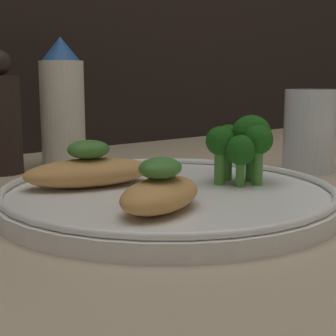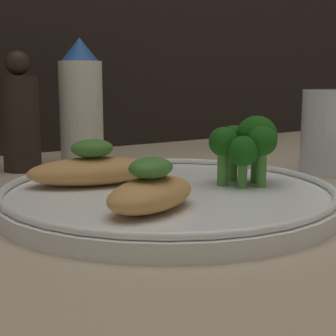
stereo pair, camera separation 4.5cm
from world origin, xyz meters
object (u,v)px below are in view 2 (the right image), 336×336
sauce_bottle (81,105)px  pepper_grinder (21,118)px  plate (168,195)px  broccoli_bunch (248,143)px  drinking_glass (328,132)px

sauce_bottle → pepper_grinder: 7.99cm
plate → pepper_grinder: size_ratio=2.07×
broccoli_bunch → drinking_glass: size_ratio=0.68×
sauce_bottle → broccoli_bunch: bearing=-79.6°
pepper_grinder → broccoli_bunch: bearing=-64.1°
sauce_bottle → drinking_glass: (21.17, -21.73, -2.81)cm
broccoli_bunch → sauce_bottle: size_ratio=0.41×
broccoli_bunch → pepper_grinder: bearing=115.9°
pepper_grinder → drinking_glass: size_ratio=1.46×
plate → pepper_grinder: bearing=102.1°
plate → broccoli_bunch: broccoli_bunch is taller
drinking_glass → plate: bearing=-174.0°
broccoli_bunch → drinking_glass: 16.97cm
broccoli_bunch → sauce_bottle: 26.72cm
broccoli_bunch → plate: bearing=165.4°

